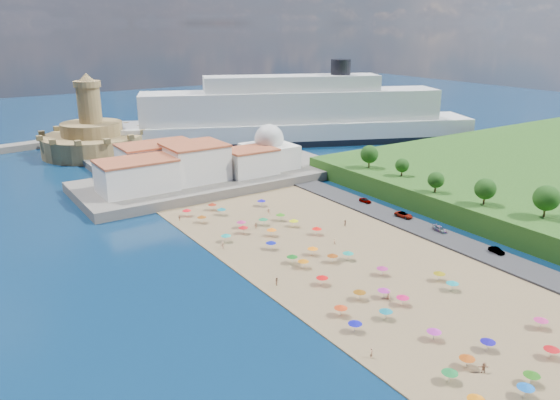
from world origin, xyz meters
TOP-DOWN VIEW (x-y plane):
  - ground at (0.00, 0.00)m, footprint 700.00×700.00m
  - terrace at (10.00, 73.00)m, footprint 90.00×36.00m
  - jetty at (-12.00, 108.00)m, footprint 18.00×70.00m
  - waterfront_buildings at (-3.05, 73.64)m, footprint 57.00×29.00m
  - domed_building at (30.00, 71.00)m, footprint 16.00×16.00m
  - fortress at (-12.00, 138.00)m, footprint 40.00×40.00m
  - cruise_ship at (68.46, 112.68)m, footprint 160.39×87.33m
  - beach_parasols at (-0.91, -11.80)m, footprint 30.86×114.69m
  - beachgoers at (-1.64, 1.85)m, footprint 35.99×97.21m
  - parked_cars at (36.00, 0.12)m, footprint 2.98×69.17m
  - hillside_trees at (49.66, -9.07)m, footprint 14.22×107.26m

SIDE VIEW (x-z plane):
  - ground at x=0.00m, z-range 0.00..0.00m
  - beachgoers at x=-1.64m, z-range 0.19..2.06m
  - jetty at x=-12.00m, z-range 0.00..2.40m
  - parked_cars at x=36.00m, z-range 0.66..2.09m
  - terrace at x=10.00m, z-range 0.00..3.00m
  - beach_parasols at x=-0.91m, z-range 1.05..3.25m
  - fortress at x=-12.00m, z-range -9.52..22.88m
  - waterfront_buildings at x=-3.05m, z-range 2.38..13.38m
  - domed_building at x=30.00m, z-range 1.47..16.47m
  - hillside_trees at x=49.66m, z-range 6.20..14.25m
  - cruise_ship at x=68.46m, z-range -7.32..28.58m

